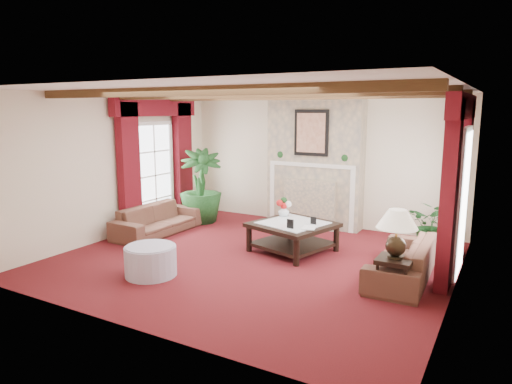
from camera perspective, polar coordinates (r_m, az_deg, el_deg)
The scene contains 23 objects.
floor at distance 7.53m, azimuth -0.29°, elevation -8.39°, with size 6.00×6.00×0.00m, color #450C12.
ceiling at distance 7.14m, azimuth -0.31°, elevation 12.62°, with size 6.00×6.00×0.00m, color white.
back_wall at distance 9.67m, azimuth 7.81°, elevation 3.90°, with size 6.00×0.02×2.70m, color beige.
left_wall at distance 9.06m, azimuth -17.03°, elevation 3.12°, with size 0.02×5.50×2.70m, color beige.
right_wall at distance 6.31m, azimuth 24.11°, elevation -0.29°, with size 0.02×5.50×2.70m, color beige.
ceiling_beams at distance 7.14m, azimuth -0.31°, elevation 12.14°, with size 6.00×3.00×0.12m, color #3B2512, non-canonical shape.
fireplace at distance 9.44m, azimuth 7.56°, elevation 11.96°, with size 2.00×0.52×2.70m, color tan, non-canonical shape.
french_door_left at distance 9.70m, azimuth -12.85°, elevation 8.37°, with size 0.10×1.10×2.16m, color white, non-canonical shape.
french_door_right at distance 7.22m, azimuth 25.11°, elevation 7.11°, with size 0.10×1.10×2.16m, color white, non-canonical shape.
curtains_left at distance 9.63m, azimuth -12.46°, elevation 10.88°, with size 0.20×2.40×2.55m, color #490911, non-canonical shape.
curtains_right at distance 7.23m, azimuth 24.48°, elevation 10.50°, with size 0.20×2.40×2.55m, color #490911, non-canonical shape.
sofa_left at distance 9.14m, azimuth -12.23°, elevation -2.82°, with size 0.58×1.92×0.75m, color #390F1A.
sofa_right at distance 6.93m, azimuth 17.86°, elevation -7.29°, with size 0.62×1.93×0.75m, color #390F1A.
potted_palm at distance 9.91m, azimuth -6.88°, elevation -1.23°, with size 1.74×1.75×0.89m, color black.
small_plant at distance 8.48m, azimuth 21.24°, elevation -4.56°, with size 1.05×1.10×0.68m, color black.
coffee_table at distance 7.89m, azimuth 4.61°, elevation -5.65°, with size 1.22×1.22×0.50m, color black, non-canonical shape.
side_table at distance 6.28m, azimuth 16.87°, elevation -10.18°, with size 0.44×0.44×0.52m, color black, non-canonical shape.
ottoman at distance 6.93m, azimuth -13.03°, elevation -8.40°, with size 0.75×0.75×0.44m, color #A19EB4.
table_lamp at distance 6.10m, azimuth 17.16°, elevation -4.96°, with size 0.52×0.52×0.66m, color black, non-canonical shape.
flower_vase at distance 8.26m, azimuth 3.48°, elevation -2.42°, with size 0.23×0.23×0.20m, color silver.
book at distance 7.47m, azimuth 5.87°, elevation -3.44°, with size 0.21×0.07×0.29m, color black.
photo_frame_a at distance 7.42m, azimuth 4.31°, elevation -4.03°, with size 0.12×0.02×0.16m, color black, non-canonical shape.
photo_frame_b at distance 7.73m, azimuth 7.19°, elevation -3.60°, with size 0.10×0.02×0.13m, color black, non-canonical shape.
Camera 1 is at (3.53, -6.19, 2.41)m, focal length 32.00 mm.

